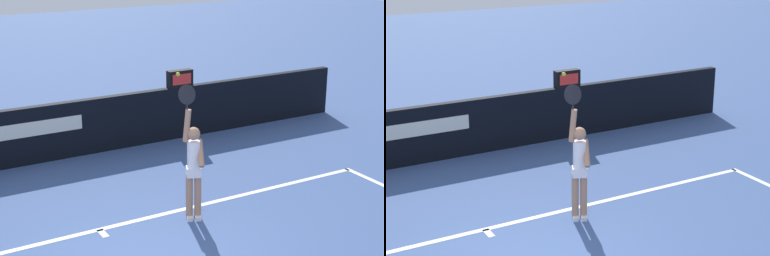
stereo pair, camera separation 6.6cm
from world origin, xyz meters
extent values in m
cube|color=white|center=(0.00, 1.86, 0.00)|extent=(10.93, 0.11, 0.00)
cube|color=white|center=(0.00, 1.71, 0.00)|extent=(0.11, 0.30, 0.00)
cube|color=black|center=(0.00, 5.45, 0.61)|extent=(15.81, 0.18, 1.23)
cube|color=silver|center=(-0.49, 5.35, 0.78)|extent=(3.02, 0.01, 0.31)
cube|color=black|center=(3.48, 5.45, 1.42)|extent=(0.61, 0.19, 0.39)
cube|color=red|center=(3.48, 5.35, 1.42)|extent=(0.48, 0.01, 0.24)
cylinder|color=#A7795C|center=(1.63, 1.43, 0.41)|extent=(0.12, 0.12, 0.82)
cylinder|color=#A7795C|center=(1.49, 1.49, 0.41)|extent=(0.12, 0.12, 0.82)
cube|color=white|center=(1.62, 1.41, 0.04)|extent=(0.19, 0.26, 0.07)
cube|color=white|center=(1.49, 1.47, 0.04)|extent=(0.19, 0.26, 0.07)
cylinder|color=white|center=(1.56, 1.46, 1.10)|extent=(0.22, 0.22, 0.58)
cube|color=white|center=(1.56, 1.46, 0.86)|extent=(0.31, 0.28, 0.16)
sphere|color=#A7795C|center=(1.56, 1.46, 1.52)|extent=(0.22, 0.22, 0.22)
cylinder|color=#A7795C|center=(1.46, 1.50, 1.66)|extent=(0.17, 0.15, 0.55)
cylinder|color=#A7795C|center=(1.63, 1.36, 1.20)|extent=(0.25, 0.42, 0.41)
ellipsoid|color=black|center=(1.46, 1.50, 2.19)|extent=(0.29, 0.15, 0.36)
cylinder|color=black|center=(1.46, 1.50, 2.00)|extent=(0.03, 0.03, 0.18)
sphere|color=#D1DB30|center=(1.32, 1.55, 2.53)|extent=(0.07, 0.07, 0.07)
camera|label=1|loc=(-3.30, -6.98, 4.71)|focal=58.62mm
camera|label=2|loc=(-3.24, -7.02, 4.71)|focal=58.62mm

